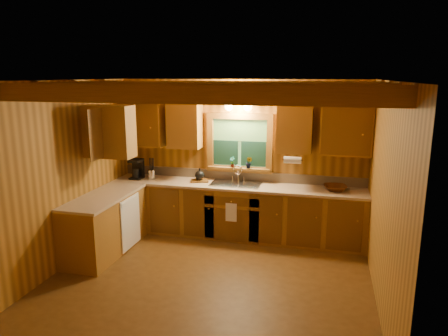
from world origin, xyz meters
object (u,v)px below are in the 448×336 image
at_px(coffee_maker, 137,169).
at_px(wicker_basket, 335,188).
at_px(sink, 236,187).
at_px(cutting_board, 200,181).

xyz_separation_m(coffee_maker, wicker_basket, (3.34, 0.03, -0.13)).
xyz_separation_m(sink, cutting_board, (-0.64, 0.03, 0.06)).
distance_m(sink, wicker_basket, 1.59).
relative_size(sink, coffee_maker, 2.37).
bearing_deg(coffee_maker, wicker_basket, 2.75).
relative_size(cutting_board, wicker_basket, 0.83).
relative_size(coffee_maker, wicker_basket, 0.97).
height_order(sink, wicker_basket, sink).
height_order(sink, coffee_maker, coffee_maker).
bearing_deg(coffee_maker, cutting_board, 5.20).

